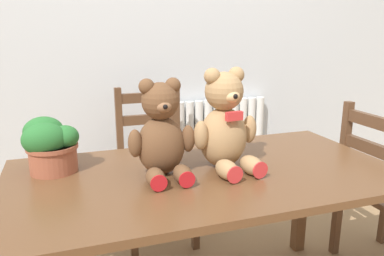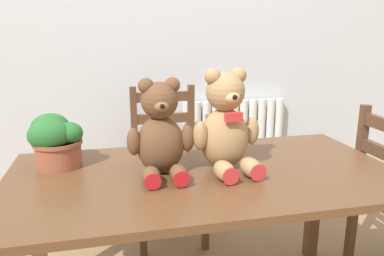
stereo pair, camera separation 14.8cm
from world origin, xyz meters
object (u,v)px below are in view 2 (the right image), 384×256
(teddy_bear_left, at_px, (161,134))
(teddy_bear_right, at_px, (226,127))
(potted_plant, at_px, (55,140))
(wooden_chair_behind, at_px, (167,164))

(teddy_bear_left, distance_m, teddy_bear_right, 0.26)
(teddy_bear_left, xyz_separation_m, potted_plant, (-0.41, 0.18, -0.05))
(teddy_bear_right, bearing_deg, wooden_chair_behind, -87.64)
(teddy_bear_left, distance_m, potted_plant, 0.45)
(teddy_bear_left, relative_size, potted_plant, 1.74)
(teddy_bear_right, xyz_separation_m, potted_plant, (-0.68, 0.18, -0.06))
(teddy_bear_right, bearing_deg, potted_plant, -21.12)
(wooden_chair_behind, xyz_separation_m, teddy_bear_right, (0.12, -0.78, 0.42))
(teddy_bear_left, height_order, potted_plant, teddy_bear_left)
(wooden_chair_behind, xyz_separation_m, teddy_bear_left, (-0.14, -0.78, 0.41))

